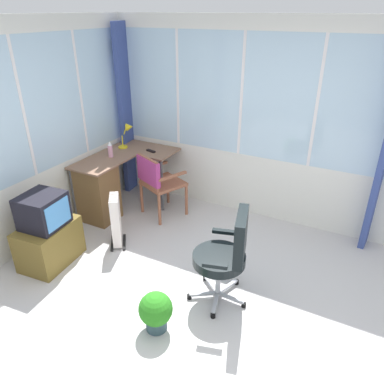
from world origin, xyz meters
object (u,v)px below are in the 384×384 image
at_px(desk, 101,188).
at_px(tv_remote, 151,151).
at_px(spray_bottle, 110,149).
at_px(wooden_armchair, 156,178).
at_px(potted_plant, 156,311).
at_px(space_heater, 116,220).
at_px(tv_on_stand, 48,233).
at_px(desk_lamp, 128,132).
at_px(office_chair, 227,252).

bearing_deg(desk, tv_remote, -27.85).
bearing_deg(tv_remote, spray_bottle, 152.73).
bearing_deg(wooden_armchair, potted_plant, -147.58).
xyz_separation_m(space_heater, potted_plant, (-0.91, -1.14, -0.12)).
relative_size(wooden_armchair, tv_on_stand, 1.05).
bearing_deg(desk_lamp, potted_plant, -139.60).
height_order(desk_lamp, space_heater, desk_lamp).
distance_m(desk, tv_on_stand, 1.07).
distance_m(spray_bottle, potted_plant, 2.44).
height_order(desk, spray_bottle, spray_bottle).
distance_m(desk_lamp, spray_bottle, 0.46).
distance_m(desk, office_chair, 2.21).
bearing_deg(office_chair, tv_on_stand, 100.46).
xyz_separation_m(spray_bottle, tv_on_stand, (-1.32, -0.15, -0.51)).
bearing_deg(tv_on_stand, wooden_armchair, -19.41).
bearing_deg(potted_plant, space_heater, 51.23).
height_order(spray_bottle, space_heater, spray_bottle).
height_order(desk_lamp, tv_on_stand, desk_lamp).
relative_size(desk, potted_plant, 3.46).
xyz_separation_m(desk, wooden_armchair, (0.35, -0.64, 0.14)).
bearing_deg(tv_remote, wooden_armchair, -125.44).
bearing_deg(potted_plant, desk, 51.94).
relative_size(tv_remote, wooden_armchair, 0.17).
relative_size(tv_remote, tv_on_stand, 0.18).
bearing_deg(desk, desk_lamp, 2.85).
height_order(desk, space_heater, desk).
distance_m(spray_bottle, space_heater, 1.06).
height_order(wooden_armchair, space_heater, wooden_armchair).
height_order(desk, potted_plant, desk).
xyz_separation_m(desk, office_chair, (-0.70, -2.09, 0.13)).
xyz_separation_m(desk_lamp, spray_bottle, (-0.44, -0.03, -0.12)).
bearing_deg(spray_bottle, wooden_armchair, -82.90).
relative_size(desk, space_heater, 2.04).
xyz_separation_m(spray_bottle, office_chair, (-0.96, -2.10, -0.33)).
height_order(spray_bottle, wooden_armchair, spray_bottle).
bearing_deg(potted_plant, desk_lamp, 40.40).
bearing_deg(wooden_armchair, tv_on_stand, 160.59).
xyz_separation_m(desk_lamp, tv_on_stand, (-1.77, -0.18, -0.63)).
distance_m(office_chair, space_heater, 1.57).
height_order(office_chair, tv_on_stand, office_chair).
relative_size(spray_bottle, potted_plant, 0.57).
relative_size(desk_lamp, space_heater, 0.54).
bearing_deg(potted_plant, office_chair, -31.30).
xyz_separation_m(tv_remote, space_heater, (-1.10, -0.21, -0.46)).
bearing_deg(desk_lamp, desk, -177.15).
bearing_deg(tv_on_stand, potted_plant, -100.11).
distance_m(desk_lamp, tv_remote, 0.45).
relative_size(desk_lamp, wooden_armchair, 0.40).
height_order(tv_on_stand, potted_plant, tv_on_stand).
distance_m(spray_bottle, tv_on_stand, 1.43).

